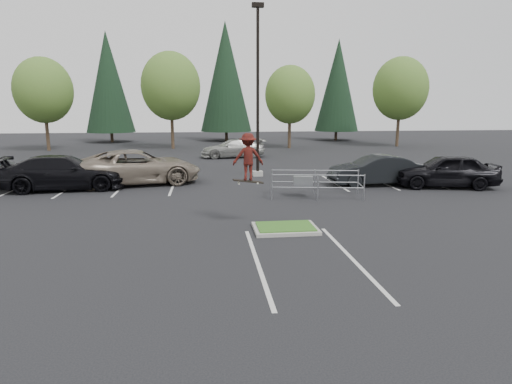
{
  "coord_description": "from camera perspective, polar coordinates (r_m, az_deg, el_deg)",
  "views": [
    {
      "loc": [
        -2.71,
        -14.13,
        4.23
      ],
      "look_at": [
        -0.85,
        1.5,
        1.08
      ],
      "focal_mm": 30.0,
      "sensor_mm": 36.0,
      "label": 1
    }
  ],
  "objects": [
    {
      "name": "decid_b",
      "position": [
        44.83,
        -11.3,
        13.41
      ],
      "size": [
        5.89,
        5.89,
        9.64
      ],
      "color": "#38281C",
      "rests_on": "ground"
    },
    {
      "name": "conif_c",
      "position": [
        56.24,
        10.83,
        13.77
      ],
      "size": [
        5.5,
        5.5,
        12.5
      ],
      "color": "#38281C",
      "rests_on": "ground"
    },
    {
      "name": "car_r_charc",
      "position": [
        24.27,
        15.62,
        2.81
      ],
      "size": [
        5.01,
        1.83,
        1.64
      ],
      "primitive_type": "imported",
      "rotation": [
        0.0,
        0.0,
        4.73
      ],
      "color": "black",
      "rests_on": "ground"
    },
    {
      "name": "stall_lines",
      "position": [
        20.64,
        -2.87,
        -0.53
      ],
      "size": [
        22.62,
        17.6,
        0.01
      ],
      "color": "silver",
      "rests_on": "ground"
    },
    {
      "name": "decid_a",
      "position": [
        46.76,
        -26.47,
        11.81
      ],
      "size": [
        5.44,
        5.44,
        8.91
      ],
      "color": "#38281C",
      "rests_on": "ground"
    },
    {
      "name": "cart_corral",
      "position": [
        20.47,
        6.69,
        1.47
      ],
      "size": [
        4.47,
        2.21,
        1.21
      ],
      "rotation": [
        0.0,
        0.0,
        -0.16
      ],
      "color": "#919499",
      "rests_on": "ground"
    },
    {
      "name": "car_far_silver",
      "position": [
        36.38,
        -3.04,
        5.84
      ],
      "size": [
        5.55,
        2.73,
        1.55
      ],
      "primitive_type": "imported",
      "rotation": [
        0.0,
        0.0,
        4.82
      ],
      "color": "#A0A19B",
      "rests_on": "ground"
    },
    {
      "name": "grass_median",
      "position": [
        14.98,
        3.93,
        -4.81
      ],
      "size": [
        2.2,
        1.6,
        0.16
      ],
      "color": "#9C9991",
      "rests_on": "ground"
    },
    {
      "name": "light_pole",
      "position": [
        26.33,
        0.23,
        12.02
      ],
      "size": [
        0.7,
        0.6,
        10.12
      ],
      "color": "#9C9991",
      "rests_on": "ground"
    },
    {
      "name": "decid_c",
      "position": [
        44.83,
        4.53,
        12.57
      ],
      "size": [
        5.12,
        5.12,
        8.38
      ],
      "color": "#38281C",
      "rests_on": "ground"
    },
    {
      "name": "ground",
      "position": [
        15.0,
        3.93,
        -5.1
      ],
      "size": [
        120.0,
        120.0,
        0.0
      ],
      "primitive_type": "plane",
      "color": "black",
      "rests_on": "ground"
    },
    {
      "name": "conif_b",
      "position": [
        54.82,
        -4.07,
        15.06
      ],
      "size": [
        6.38,
        6.38,
        14.5
      ],
      "color": "#38281C",
      "rests_on": "ground"
    },
    {
      "name": "skateboarder",
      "position": [
        15.31,
        -1.08,
        4.67
      ],
      "size": [
        1.12,
        0.64,
        1.82
      ],
      "rotation": [
        0.0,
        0.0,
        3.15
      ],
      "color": "black",
      "rests_on": "ground"
    },
    {
      "name": "car_r_black",
      "position": [
        24.89,
        24.04,
        2.62
      ],
      "size": [
        5.57,
        3.16,
        1.79
      ],
      "primitive_type": "imported",
      "rotation": [
        0.0,
        0.0,
        4.5
      ],
      "color": "black",
      "rests_on": "ground"
    },
    {
      "name": "car_l_black",
      "position": [
        24.23,
        -24.23,
        2.38
      ],
      "size": [
        6.35,
        3.06,
        1.78
      ],
      "primitive_type": "imported",
      "rotation": [
        0.0,
        0.0,
        1.66
      ],
      "color": "black",
      "rests_on": "ground"
    },
    {
      "name": "car_l_tan",
      "position": [
        24.6,
        -15.6,
        3.23
      ],
      "size": [
        7.34,
        4.46,
        1.9
      ],
      "primitive_type": "imported",
      "rotation": [
        0.0,
        0.0,
        1.77
      ],
      "color": "gray",
      "rests_on": "ground"
    },
    {
      "name": "decid_d",
      "position": [
        49.08,
        18.65,
        12.69
      ],
      "size": [
        5.76,
        5.76,
        9.43
      ],
      "color": "#38281C",
      "rests_on": "ground"
    },
    {
      "name": "conif_a",
      "position": [
        55.37,
        -19.09,
        13.67
      ],
      "size": [
        5.72,
        5.72,
        13.0
      ],
      "color": "#38281C",
      "rests_on": "ground"
    }
  ]
}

